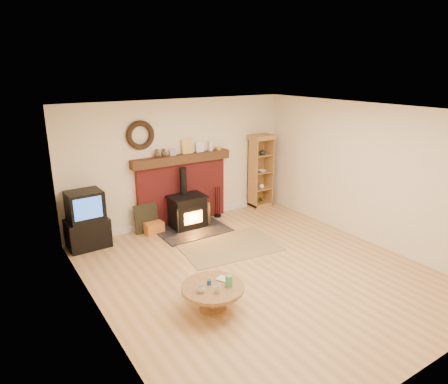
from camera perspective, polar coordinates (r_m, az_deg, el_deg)
ground at (r=6.69m, az=4.93°, el=-11.24°), size 5.50×5.50×0.00m
room_shell at (r=6.12m, az=4.67°, el=3.32°), size 5.02×5.52×2.61m
chimney_breast at (r=8.48m, az=-5.98°, el=0.88°), size 2.20×0.22×1.78m
wood_stove at (r=8.26m, az=-5.13°, el=-2.98°), size 1.40×1.00×1.25m
area_rug at (r=7.51m, az=0.70°, el=-7.77°), size 1.88×1.40×0.01m
tv_unit at (r=7.73m, az=-19.04°, el=-3.91°), size 0.75×0.55×1.08m
curio_cabinet at (r=9.40m, az=5.18°, el=2.96°), size 0.56×0.40×1.73m
firelog_box at (r=8.17m, az=-9.94°, el=-5.07°), size 0.38×0.25×0.23m
leaning_painting at (r=8.20m, az=-11.04°, el=-3.70°), size 0.49×0.13×0.58m
fire_tools at (r=8.91m, az=-0.93°, el=-2.73°), size 0.16×0.16×0.70m
coffee_table at (r=5.58m, az=-1.60°, el=-13.89°), size 0.86×0.86×0.53m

